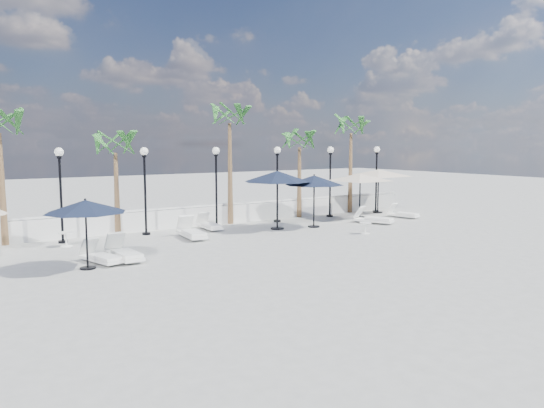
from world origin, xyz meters
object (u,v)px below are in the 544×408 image
parasol_navy_left (85,207)px  parasol_navy_right (314,181)px  parasol_navy_mid (277,177)px  lounger_0 (101,256)px  parasol_cream_sq_a (379,170)px  lounger_6 (403,214)px  lounger_3 (209,225)px  lounger_5 (373,219)px  lounger_1 (124,253)px  lounger_4 (191,232)px  parasol_cream_sq_b (360,174)px

parasol_navy_left → parasol_navy_right: 11.68m
parasol_navy_left → parasol_navy_mid: bearing=18.5°
lounger_0 → parasol_cream_sq_a: bearing=-1.0°
lounger_6 → parasol_navy_mid: 8.19m
lounger_3 → lounger_6: size_ratio=1.01×
lounger_0 → lounger_3: lounger_0 is taller
lounger_5 → parasol_cream_sq_a: bearing=18.4°
lounger_1 → parasol_navy_left: bearing=-158.9°
lounger_3 → lounger_0: bearing=-142.7°
lounger_1 → parasol_cream_sq_a: bearing=11.7°
lounger_3 → lounger_6: bearing=-9.2°
lounger_0 → lounger_3: size_ratio=1.04×
parasol_navy_mid → parasol_navy_right: 1.88m
parasol_navy_left → parasol_navy_right: size_ratio=0.90×
lounger_6 → parasol_navy_right: parasol_navy_right is taller
lounger_3 → parasol_cream_sq_a: 11.16m
lounger_4 → parasol_navy_left: bearing=-142.0°
lounger_1 → parasol_navy_left: 2.30m
parasol_cream_sq_a → lounger_3: bearing=179.9°
lounger_4 → parasol_navy_right: bearing=2.0°
lounger_4 → parasol_cream_sq_a: parasol_cream_sq_a is taller
parasol_navy_right → parasol_cream_sq_b: size_ratio=0.56×
lounger_6 → parasol_navy_left: parasol_navy_left is taller
lounger_1 → lounger_6: bearing=4.3°
lounger_5 → lounger_1: bearing=162.1°
lounger_1 → parasol_cream_sq_b: size_ratio=0.42×
lounger_0 → lounger_5: bearing=-9.2°
parasol_navy_mid → parasol_navy_left: bearing=-161.5°
lounger_1 → lounger_5: (13.19, 1.36, -0.01)m
lounger_5 → parasol_cream_sq_b: (0.92, 1.99, 2.11)m
lounger_6 → parasol_cream_sq_a: (0.34, 2.24, 2.27)m
lounger_5 → parasol_navy_left: size_ratio=0.80×
lounger_0 → parasol_navy_right: size_ratio=0.68×
lounger_1 → parasol_cream_sq_b: parasol_cream_sq_b is taller
parasol_navy_mid → parasol_cream_sq_b: bearing=7.2°
parasol_navy_right → parasol_cream_sq_a: (6.38, 2.11, 0.25)m
lounger_4 → parasol_cream_sq_a: 12.91m
parasol_navy_mid → parasol_cream_sq_b: 5.98m
lounger_3 → lounger_6: (10.59, -2.26, -0.01)m
lounger_0 → parasol_cream_sq_b: (14.90, 3.38, 2.12)m
lounger_4 → parasol_cream_sq_a: (12.61, 1.66, 2.23)m
lounger_4 → parasol_navy_left: (-5.13, -3.18, 1.73)m
parasol_navy_mid → lounger_3: bearing=148.8°
lounger_1 → lounger_4: bearing=31.6°
lounger_0 → lounger_5: (13.99, 1.39, 0.02)m
parasol_navy_left → parasol_cream_sq_a: 18.39m
lounger_0 → lounger_5: 14.05m
lounger_1 → lounger_6: lounger_1 is taller
parasol_navy_right → parasol_cream_sq_b: same height
parasol_navy_mid → parasol_cream_sq_b: size_ratio=0.62×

